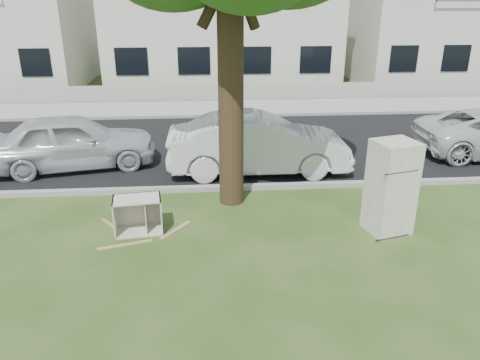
{
  "coord_description": "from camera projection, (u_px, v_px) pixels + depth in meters",
  "views": [
    {
      "loc": [
        -0.95,
        -7.92,
        4.43
      ],
      "look_at": [
        -0.3,
        0.6,
        1.0
      ],
      "focal_mm": 35.0,
      "sensor_mm": 36.0,
      "label": 1
    }
  ],
  "objects": [
    {
      "name": "sidewalk",
      "position": [
        228.0,
        108.0,
        19.22
      ],
      "size": [
        120.0,
        2.8,
        0.01
      ],
      "primitive_type": "cube",
      "color": "gray",
      "rests_on": "ground"
    },
    {
      "name": "low_wall",
      "position": [
        226.0,
        92.0,
        20.57
      ],
      "size": [
        120.0,
        0.15,
        0.7
      ],
      "primitive_type": "cube",
      "color": "gray",
      "rests_on": "ground"
    },
    {
      "name": "plank_a",
      "position": [
        125.0,
        245.0,
        8.81
      ],
      "size": [
        1.02,
        0.35,
        0.02
      ],
      "primitive_type": "cube",
      "rotation": [
        0.0,
        0.0,
        0.27
      ],
      "color": "tan",
      "rests_on": "ground"
    },
    {
      "name": "car_center",
      "position": [
        258.0,
        144.0,
        12.15
      ],
      "size": [
        4.7,
        1.67,
        1.55
      ],
      "primitive_type": "imported",
      "rotation": [
        0.0,
        0.0,
        1.56
      ],
      "color": "silver",
      "rests_on": "ground"
    },
    {
      "name": "plank_c",
      "position": [
        176.0,
        230.0,
        9.35
      ],
      "size": [
        0.6,
        0.75,
        0.02
      ],
      "primitive_type": "cube",
      "rotation": [
        0.0,
        0.0,
        0.93
      ],
      "color": "tan",
      "rests_on": "ground"
    },
    {
      "name": "cabinet",
      "position": [
        138.0,
        215.0,
        9.2
      ],
      "size": [
        0.98,
        0.68,
        0.72
      ],
      "primitive_type": "cube",
      "rotation": [
        0.0,
        0.0,
        0.12
      ],
      "color": "silver",
      "rests_on": "ground"
    },
    {
      "name": "car_left",
      "position": [
        72.0,
        141.0,
        12.47
      ],
      "size": [
        4.59,
        2.58,
        1.47
      ],
      "primitive_type": "imported",
      "rotation": [
        0.0,
        0.0,
        1.77
      ],
      "color": "silver",
      "rests_on": "ground"
    },
    {
      "name": "kerb_near",
      "position": [
        246.0,
        189.0,
        11.31
      ],
      "size": [
        120.0,
        0.18,
        0.12
      ],
      "primitive_type": "cube",
      "color": "gray",
      "rests_on": "ground"
    },
    {
      "name": "townhouse_right",
      "position": [
        446.0,
        13.0,
        24.81
      ],
      "size": [
        10.2,
        8.16,
        6.84
      ],
      "color": "silver",
      "rests_on": "ground"
    },
    {
      "name": "kerb_far",
      "position": [
        230.0,
        117.0,
        17.88
      ],
      "size": [
        120.0,
        0.18,
        0.12
      ],
      "primitive_type": "cube",
      "color": "gray",
      "rests_on": "ground"
    },
    {
      "name": "townhouse_center",
      "position": [
        221.0,
        7.0,
        23.85
      ],
      "size": [
        11.22,
        8.16,
        7.44
      ],
      "color": "silver",
      "rests_on": "ground"
    },
    {
      "name": "ground",
      "position": [
        258.0,
        239.0,
        9.04
      ],
      "size": [
        120.0,
        120.0,
        0.0
      ],
      "primitive_type": "plane",
      "color": "#284017"
    },
    {
      "name": "plank_b",
      "position": [
        111.0,
        225.0,
        9.54
      ],
      "size": [
        0.55,
        0.68,
        0.02
      ],
      "primitive_type": "cube",
      "rotation": [
        0.0,
        0.0,
        -0.91
      ],
      "color": "#927C4C",
      "rests_on": "ground"
    },
    {
      "name": "fridge",
      "position": [
        391.0,
        187.0,
        9.04
      ],
      "size": [
        0.92,
        0.88,
        1.85
      ],
      "primitive_type": "cube",
      "rotation": [
        0.0,
        0.0,
        0.26
      ],
      "color": "beige",
      "rests_on": "ground"
    },
    {
      "name": "road",
      "position": [
        236.0,
        145.0,
        14.59
      ],
      "size": [
        120.0,
        7.0,
        0.01
      ],
      "primitive_type": "cube",
      "color": "black",
      "rests_on": "ground"
    }
  ]
}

